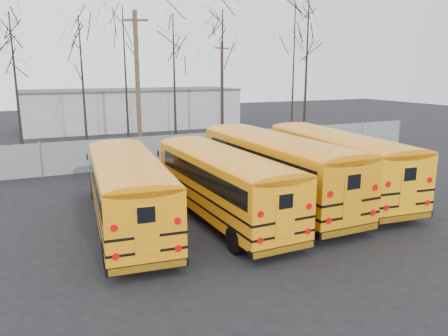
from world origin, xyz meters
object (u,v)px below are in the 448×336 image
bus_c (274,164)px  utility_pole_left (138,84)px  bus_d (335,158)px  utility_pole_right (222,90)px  bus_a (127,185)px  bus_b (221,179)px

bus_c → utility_pole_left: 14.61m
bus_d → utility_pole_right: 18.74m
bus_c → bus_d: bus_c is taller
bus_a → utility_pole_left: 15.28m
bus_b → bus_c: size_ratio=0.90×
bus_c → utility_pole_right: 19.53m
bus_a → bus_c: (6.82, 0.35, 0.19)m
bus_a → bus_b: bus_b is taller
bus_b → bus_c: bearing=14.6°
bus_c → bus_d: size_ratio=1.02×
bus_b → bus_c: bus_c is taller
utility_pole_right → bus_a: bearing=-138.4°
bus_c → utility_pole_left: bearing=100.3°
bus_d → utility_pole_left: size_ratio=1.16×
bus_b → utility_pole_right: bearing=64.1°
bus_c → utility_pole_left: size_ratio=1.18×
bus_c → utility_pole_left: utility_pole_left is taller
bus_d → utility_pole_left: 15.63m
bus_d → utility_pole_left: bearing=119.9°
utility_pole_left → bus_c: bearing=-55.7°
bus_a → utility_pole_right: (12.58, 18.85, 2.63)m
bus_c → bus_a: bearing=-178.0°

